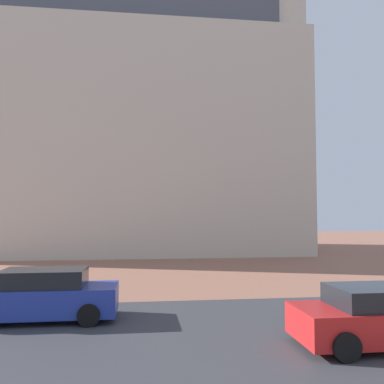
# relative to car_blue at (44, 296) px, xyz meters

# --- Properties ---
(ground_plane) EXTENTS (120.00, 120.00, 0.00)m
(ground_plane) POSITION_rel_car_blue_xyz_m (4.98, -1.61, -0.73)
(ground_plane) COLOR #93604C
(street_asphalt_strip) EXTENTS (120.00, 7.90, 0.00)m
(street_asphalt_strip) POSITION_rel_car_blue_xyz_m (4.98, -1.74, -0.73)
(street_asphalt_strip) COLOR #38383D
(street_asphalt_strip) RESTS_ON ground_plane
(landmark_building) EXTENTS (28.50, 14.33, 34.54)m
(landmark_building) POSITION_rel_car_blue_xyz_m (1.59, 23.00, 9.68)
(landmark_building) COLOR beige
(landmark_building) RESTS_ON ground_plane
(car_blue) EXTENTS (4.38, 1.97, 1.53)m
(car_blue) POSITION_rel_car_blue_xyz_m (0.00, 0.00, 0.00)
(car_blue) COLOR #23389E
(car_blue) RESTS_ON ground_plane
(car_red) EXTENTS (4.21, 2.03, 1.44)m
(car_red) POSITION_rel_car_blue_xyz_m (8.74, -3.48, -0.04)
(car_red) COLOR red
(car_red) RESTS_ON ground_plane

